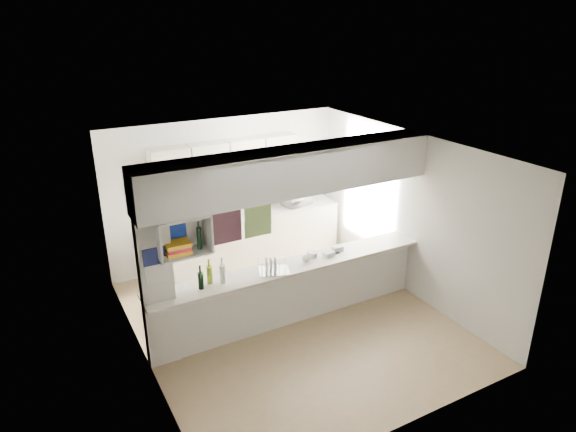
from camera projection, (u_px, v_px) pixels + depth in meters
floor at (291, 321)px, 7.58m from camera, size 4.80×4.80×0.00m
ceiling at (292, 149)px, 6.62m from camera, size 4.80×4.80×0.00m
wall_back at (225, 191)px, 9.05m from camera, size 4.20×0.00×4.20m
wall_left at (139, 275)px, 6.15m from camera, size 0.00×4.80×4.80m
wall_right at (408, 214)px, 8.04m from camera, size 0.00×4.80×4.80m
servery_partition at (280, 219)px, 6.89m from camera, size 4.20×0.50×2.60m
cubby_shelf at (181, 237)px, 6.19m from camera, size 0.65×0.35×0.50m
kitchen_run at (240, 219)px, 9.08m from camera, size 3.60×0.63×2.24m
microwave at (297, 198)px, 9.46m from camera, size 0.54×0.41×0.27m
bowl at (298, 189)px, 9.41m from camera, size 0.26×0.26×0.06m
dish_rack at (274, 266)px, 7.03m from camera, size 0.49×0.42×0.22m
cup at (306, 259)px, 7.28m from camera, size 0.14×0.14×0.09m
wine_bottles at (211, 276)px, 6.66m from camera, size 0.37×0.15×0.36m
plastic_tubs at (324, 252)px, 7.54m from camera, size 0.60×0.23×0.08m
utensil_jar at (194, 219)px, 8.65m from camera, size 0.11×0.11×0.15m
knife_block at (227, 211)px, 8.95m from camera, size 0.12×0.11×0.19m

